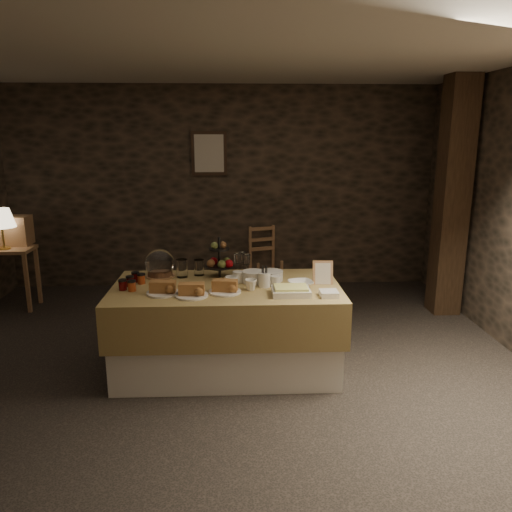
{
  "coord_description": "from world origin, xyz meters",
  "views": [
    {
      "loc": [
        0.16,
        -4.02,
        1.99
      ],
      "look_at": [
        0.35,
        0.2,
        0.95
      ],
      "focal_mm": 35.0,
      "sensor_mm": 36.0,
      "label": 1
    }
  ],
  "objects_px": {
    "buffet_table": "(227,321)",
    "wine_rack": "(12,230)",
    "chair": "(265,261)",
    "timber_column": "(452,199)",
    "table_lamp": "(1,219)",
    "fruit_stand": "(220,262)",
    "console_table": "(3,259)"
  },
  "relations": [
    {
      "from": "console_table",
      "to": "chair",
      "type": "relative_size",
      "value": 1.14
    },
    {
      "from": "buffet_table",
      "to": "timber_column",
      "type": "relative_size",
      "value": 0.73
    },
    {
      "from": "table_lamp",
      "to": "chair",
      "type": "bearing_deg",
      "value": 13.59
    },
    {
      "from": "console_table",
      "to": "timber_column",
      "type": "distance_m",
      "value": 5.11
    },
    {
      "from": "timber_column",
      "to": "table_lamp",
      "type": "bearing_deg",
      "value": 176.79
    },
    {
      "from": "timber_column",
      "to": "wine_rack",
      "type": "bearing_deg",
      "value": 174.17
    },
    {
      "from": "table_lamp",
      "to": "wine_rack",
      "type": "relative_size",
      "value": 1.1
    },
    {
      "from": "buffet_table",
      "to": "fruit_stand",
      "type": "relative_size",
      "value": 5.29
    },
    {
      "from": "table_lamp",
      "to": "chair",
      "type": "distance_m",
      "value": 3.18
    },
    {
      "from": "wine_rack",
      "to": "fruit_stand",
      "type": "distance_m",
      "value": 2.94
    },
    {
      "from": "chair",
      "to": "fruit_stand",
      "type": "distance_m",
      "value": 2.22
    },
    {
      "from": "console_table",
      "to": "wine_rack",
      "type": "height_order",
      "value": "wine_rack"
    },
    {
      "from": "console_table",
      "to": "table_lamp",
      "type": "height_order",
      "value": "table_lamp"
    },
    {
      "from": "fruit_stand",
      "to": "chair",
      "type": "bearing_deg",
      "value": 75.6
    },
    {
      "from": "buffet_table",
      "to": "console_table",
      "type": "xyz_separation_m",
      "value": [
        -2.59,
        1.67,
        0.16
      ]
    },
    {
      "from": "buffet_table",
      "to": "chair",
      "type": "xyz_separation_m",
      "value": [
        0.48,
        2.35,
        -0.07
      ]
    },
    {
      "from": "buffet_table",
      "to": "wine_rack",
      "type": "height_order",
      "value": "wine_rack"
    },
    {
      "from": "wine_rack",
      "to": "chair",
      "type": "xyz_separation_m",
      "value": [
        3.02,
        0.5,
        -0.53
      ]
    },
    {
      "from": "wine_rack",
      "to": "chair",
      "type": "relative_size",
      "value": 0.66
    },
    {
      "from": "wine_rack",
      "to": "timber_column",
      "type": "height_order",
      "value": "timber_column"
    },
    {
      "from": "buffet_table",
      "to": "timber_column",
      "type": "bearing_deg",
      "value": 28.62
    },
    {
      "from": "buffet_table",
      "to": "console_table",
      "type": "relative_size",
      "value": 2.64
    },
    {
      "from": "wine_rack",
      "to": "timber_column",
      "type": "xyz_separation_m",
      "value": [
        5.0,
        -0.51,
        0.41
      ]
    },
    {
      "from": "console_table",
      "to": "fruit_stand",
      "type": "bearing_deg",
      "value": -29.07
    },
    {
      "from": "console_table",
      "to": "fruit_stand",
      "type": "xyz_separation_m",
      "value": [
        2.53,
        -1.41,
        0.3
      ]
    },
    {
      "from": "table_lamp",
      "to": "console_table",
      "type": "bearing_deg",
      "value": 135.0
    },
    {
      "from": "table_lamp",
      "to": "buffet_table",
      "type": "bearing_deg",
      "value": -32.61
    },
    {
      "from": "table_lamp",
      "to": "fruit_stand",
      "type": "distance_m",
      "value": 2.83
    },
    {
      "from": "table_lamp",
      "to": "timber_column",
      "type": "bearing_deg",
      "value": -3.21
    },
    {
      "from": "buffet_table",
      "to": "wine_rack",
      "type": "distance_m",
      "value": 3.18
    },
    {
      "from": "buffet_table",
      "to": "chair",
      "type": "bearing_deg",
      "value": 78.49
    },
    {
      "from": "chair",
      "to": "fruit_stand",
      "type": "bearing_deg",
      "value": -121.46
    }
  ]
}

